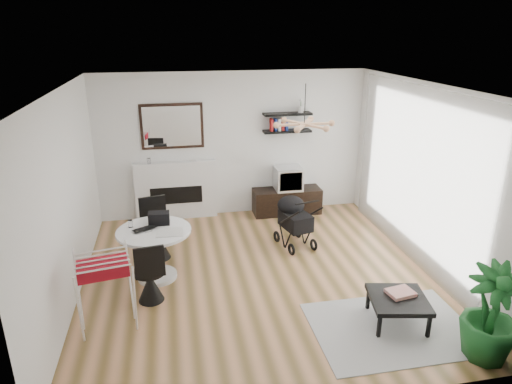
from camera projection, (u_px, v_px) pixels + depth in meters
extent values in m
plane|color=brown|center=(259.00, 275.00, 6.67)|extent=(5.00, 5.00, 0.00)
plane|color=white|center=(259.00, 88.00, 5.75)|extent=(5.00, 5.00, 0.00)
plane|color=white|center=(233.00, 145.00, 8.52)|extent=(5.00, 0.00, 5.00)
plane|color=white|center=(66.00, 201.00, 5.76)|extent=(0.00, 5.00, 5.00)
plane|color=white|center=(427.00, 178.00, 6.66)|extent=(0.00, 5.00, 5.00)
cube|color=white|center=(414.00, 174.00, 6.82)|extent=(0.04, 3.60, 2.60)
cube|color=white|center=(176.00, 190.00, 8.52)|extent=(1.50, 0.15, 1.10)
cube|color=black|center=(176.00, 195.00, 8.49)|extent=(0.95, 0.06, 0.32)
cube|color=black|center=(172.00, 126.00, 8.17)|extent=(1.12, 0.03, 0.82)
cube|color=white|center=(172.00, 126.00, 8.15)|extent=(1.02, 0.01, 0.72)
cube|color=black|center=(287.00, 131.00, 8.49)|extent=(0.90, 0.25, 0.04)
cube|color=black|center=(287.00, 114.00, 8.38)|extent=(0.90, 0.25, 0.04)
cube|color=black|center=(287.00, 201.00, 8.85)|extent=(1.30, 0.46, 0.49)
cube|color=silver|center=(288.00, 178.00, 8.70)|extent=(0.50, 0.44, 0.44)
cube|color=black|center=(291.00, 182.00, 8.50)|extent=(0.43, 0.01, 0.35)
cylinder|color=white|center=(158.00, 276.00, 6.60)|extent=(0.56, 0.56, 0.06)
cylinder|color=white|center=(156.00, 253.00, 6.48)|extent=(0.14, 0.14, 0.66)
cylinder|color=white|center=(154.00, 231.00, 6.36)|extent=(1.04, 1.04, 0.04)
imported|color=black|center=(146.00, 230.00, 6.31)|extent=(0.39, 0.35, 0.03)
cube|color=black|center=(159.00, 218.00, 6.51)|extent=(0.30, 0.19, 0.18)
cube|color=white|center=(170.00, 232.00, 6.27)|extent=(0.38, 0.32, 0.01)
cylinder|color=white|center=(130.00, 224.00, 6.42)|extent=(0.06, 0.06, 0.11)
cylinder|color=black|center=(157.00, 231.00, 7.03)|extent=(0.46, 0.46, 0.05)
cone|color=black|center=(158.00, 245.00, 7.12)|extent=(0.37, 0.37, 0.43)
cube|color=black|center=(153.00, 210.00, 7.12)|extent=(0.41, 0.14, 0.47)
cylinder|color=black|center=(149.00, 272.00, 5.93)|extent=(0.41, 0.41, 0.05)
cone|color=black|center=(151.00, 287.00, 6.01)|extent=(0.34, 0.34, 0.40)
cube|color=black|center=(150.00, 262.00, 5.68)|extent=(0.38, 0.09, 0.42)
cube|color=maroon|center=(103.00, 266.00, 5.19)|extent=(0.60, 0.41, 0.15)
cube|color=black|center=(295.00, 220.00, 7.45)|extent=(0.49, 0.63, 0.26)
ellipsoid|color=black|center=(291.00, 205.00, 7.52)|extent=(0.45, 0.45, 0.32)
cylinder|color=black|center=(308.00, 203.00, 6.99)|extent=(0.41, 0.12, 0.03)
torus|color=black|center=(277.00, 237.00, 7.71)|extent=(0.09, 0.20, 0.20)
torus|color=black|center=(298.00, 232.00, 7.87)|extent=(0.09, 0.20, 0.20)
torus|color=black|center=(291.00, 249.00, 7.27)|extent=(0.09, 0.20, 0.20)
torus|color=black|center=(314.00, 245.00, 7.42)|extent=(0.09, 0.20, 0.20)
cube|color=#ADADAD|center=(391.00, 328.00, 5.49)|extent=(1.90, 1.37, 0.01)
cube|color=black|center=(398.00, 300.00, 5.49)|extent=(0.79, 0.79, 0.06)
cube|color=black|center=(379.00, 326.00, 5.28)|extent=(0.04, 0.04, 0.29)
cube|color=black|center=(429.00, 326.00, 5.28)|extent=(0.04, 0.04, 0.29)
cube|color=black|center=(368.00, 299.00, 5.82)|extent=(0.04, 0.04, 0.29)
cube|color=black|center=(413.00, 299.00, 5.82)|extent=(0.04, 0.04, 0.29)
cube|color=#D94536|center=(401.00, 293.00, 5.54)|extent=(0.35, 0.29, 0.04)
imported|color=#195922|center=(492.00, 314.00, 4.84)|extent=(0.80, 0.80, 1.10)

